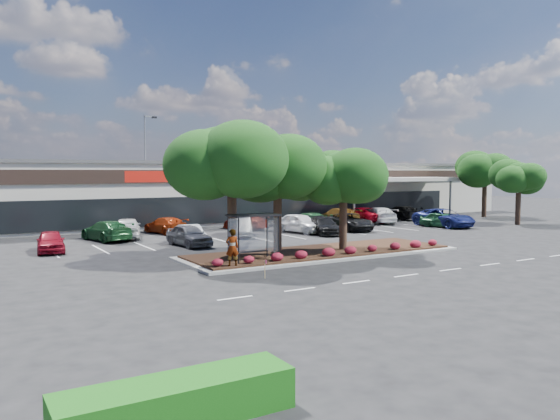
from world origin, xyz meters
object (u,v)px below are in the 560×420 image
survey_stake (265,266)px  car_1 (190,234)px  light_pole (146,176)px  car_0 (51,241)px

survey_stake → car_1: size_ratio=0.22×
car_1 → light_pole: bearing=91.3°
light_pole → survey_stake: bearing=-96.1°
survey_stake → car_0: car_0 is taller
light_pole → car_1: light_pole is taller
light_pole → car_0: light_pole is taller
light_pole → car_0: (-10.79, -14.22, -4.07)m
car_0 → car_1: car_0 is taller
survey_stake → car_1: bearing=83.2°
car_0 → car_1: bearing=2.8°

